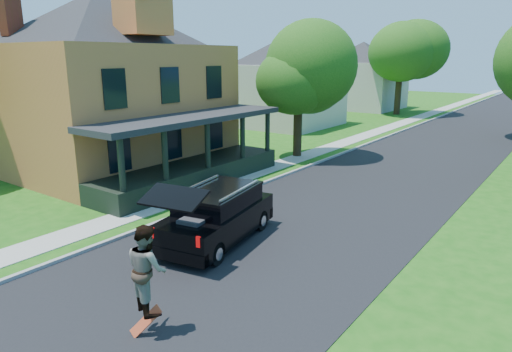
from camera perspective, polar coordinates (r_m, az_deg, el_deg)
The scene contains 13 objects.
ground at distance 12.74m, azimuth -4.53°, elevation -11.72°, with size 140.00×140.00×0.00m, color #195310.
street at distance 30.10m, azimuth 21.10°, elevation 2.90°, with size 8.00×120.00×0.02m, color black.
curb at distance 31.36m, azimuth 13.98°, elevation 3.90°, with size 0.15×120.00×0.12m, color gray.
sidewalk at distance 31.96m, azimuth 11.41°, elevation 4.24°, with size 1.30×120.00×0.03m, color #96978E.
front_walk at distance 23.12m, azimuth -12.77°, elevation 0.18°, with size 6.50×1.20×0.03m, color #96978E.
main_house at distance 25.02m, azimuth -18.56°, elevation 12.30°, with size 15.56×15.56×10.10m.
neighbor_house_mid at distance 38.81m, azimuth 3.47°, elevation 12.54°, with size 12.78×12.78×8.30m.
neighbor_house_far at distance 52.96m, azimuth 13.14°, elevation 12.78°, with size 12.78×12.78×8.30m.
black_suv at distance 14.29m, azimuth -4.96°, elevation -4.94°, with size 2.66×5.12×2.27m.
skateboarder at distance 9.81m, azimuth -13.47°, elevation -11.17°, with size 1.11×0.99×1.89m.
skateboard at distance 10.20m, azimuth -13.60°, elevation -17.35°, with size 0.60×0.47×0.70m.
tree_left_mid at distance 26.34m, azimuth 5.37°, elevation 13.32°, with size 5.09×4.93×7.66m.
tree_left_far at distance 48.23m, azimuth 17.74°, elevation 15.30°, with size 6.70×6.68×10.10m.
Camera 1 is at (7.51, -8.59, 5.67)m, focal length 32.00 mm.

